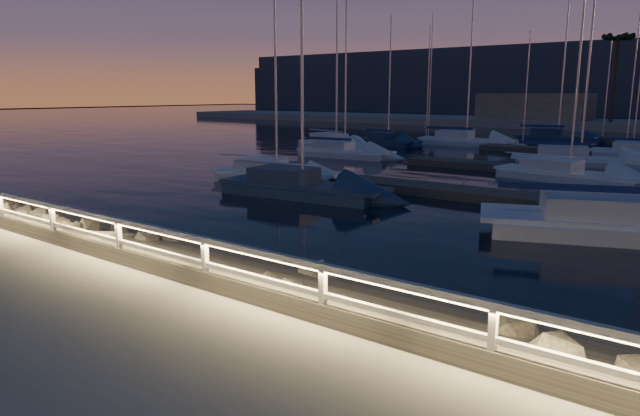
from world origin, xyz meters
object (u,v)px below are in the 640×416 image
Objects in this scene: sailboat_i at (387,140)px; sailboat_e at (335,144)px; sailboat_g at (565,173)px; sailboat_j at (576,159)px; guard_rail at (276,268)px; sailboat_d at (637,223)px; sailboat_n at (464,140)px; sailboat_a at (274,173)px; sailboat_m at (556,137)px; sailboat_f at (343,151)px; sailboat_b at (299,186)px.

sailboat_e is at bearing -82.87° from sailboat_i.
sailboat_j is at bearing 109.17° from sailboat_g.
guard_rail is at bearing -77.65° from sailboat_g.
sailboat_d is 1.20× the size of sailboat_n.
sailboat_j reaches higher than sailboat_a.
sailboat_m is (4.87, 34.22, 0.04)m from sailboat_a.
sailboat_d is at bearing -38.87° from sailboat_f.
sailboat_g is at bearing 18.25° from sailboat_a.
sailboat_d reaches higher than sailboat_j.
sailboat_a is 0.86× the size of sailboat_b.
sailboat_a is at bearing 131.95° from guard_rail.
sailboat_n reaches higher than sailboat_i.
sailboat_d is (4.05, 12.64, -0.90)m from guard_rail.
sailboat_b is (3.78, -2.56, 0.02)m from sailboat_a.
guard_rail is at bearing -75.81° from sailboat_n.
sailboat_j is at bearing 87.64° from sailboat_d.
sailboat_f reaches higher than sailboat_a.
sailboat_m is at bearing 99.55° from guard_rail.
sailboat_j is at bearing 62.32° from sailboat_b.
sailboat_f is at bearing 126.03° from sailboat_d.
sailboat_b is at bearing -115.37° from sailboat_g.
sailboat_d is at bearing -79.76° from sailboat_m.
sailboat_g is 26.08m from sailboat_m.
sailboat_m reaches higher than guard_rail.
sailboat_d is 1.40× the size of sailboat_f.
guard_rail is at bearing -58.33° from sailboat_b.
sailboat_m is (8.53, 22.72, 0.05)m from sailboat_f.
sailboat_n reaches higher than sailboat_e.
sailboat_d is 33.19m from sailboat_i.
sailboat_i is at bearing 105.94° from sailboat_b.
sailboat_a is at bearing -132.82° from sailboat_g.
sailboat_b is 14.41m from sailboat_g.
sailboat_j reaches higher than guard_rail.
sailboat_d reaches higher than guard_rail.
sailboat_b is at bearing 161.70° from sailboat_d.
sailboat_m is 10.07m from sailboat_n.
sailboat_d is at bearing -3.28° from sailboat_b.
sailboat_j is at bearing -79.82° from sailboat_m.
sailboat_j is (11.06, 15.89, 0.03)m from sailboat_a.
sailboat_j reaches higher than sailboat_b.
sailboat_b reaches higher than sailboat_g.
sailboat_n is (-5.47, -8.45, -0.00)m from sailboat_m.
sailboat_f is (3.41, -3.76, -0.06)m from sailboat_e.
sailboat_j reaches higher than sailboat_f.
sailboat_d is 1.30× the size of sailboat_m.
sailboat_j is 1.05× the size of sailboat_m.
sailboat_a is 4.56m from sailboat_b.
sailboat_b is at bearing -52.99° from sailboat_a.
sailboat_d is at bearing 72.25° from guard_rail.
sailboat_i is (-19.18, 36.36, -0.96)m from guard_rail.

